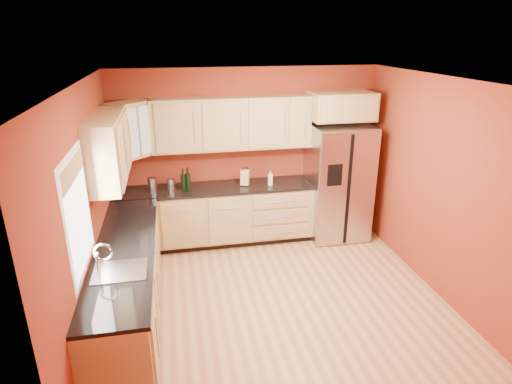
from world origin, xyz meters
TOP-DOWN VIEW (x-y plane):
  - floor at (0.00, 0.00)m, footprint 4.00×4.00m
  - ceiling at (0.00, 0.00)m, footprint 4.00×4.00m
  - wall_back at (0.00, 2.00)m, footprint 4.00×0.04m
  - wall_front at (0.00, -2.00)m, footprint 4.00×0.04m
  - wall_left at (-2.00, 0.00)m, footprint 0.04×4.00m
  - wall_right at (2.00, 0.00)m, footprint 0.04×4.00m
  - base_cabinets_back at (-0.55, 1.70)m, footprint 2.90×0.60m
  - base_cabinets_left at (-1.70, 0.00)m, footprint 0.60×2.80m
  - countertop_back at (-0.55, 1.69)m, footprint 2.90×0.62m
  - countertop_left at (-1.69, 0.00)m, footprint 0.62×2.80m
  - upper_cabinets_back at (-0.25, 1.83)m, footprint 2.30×0.33m
  - upper_cabinets_left at (-1.83, 0.72)m, footprint 0.33×1.35m
  - corner_upper_cabinet at (-1.67, 1.67)m, footprint 0.67×0.67m
  - over_fridge_cabinet at (1.35, 1.70)m, footprint 0.92×0.60m
  - refrigerator at (1.35, 1.62)m, footprint 0.90×0.75m
  - window at (-1.98, -0.50)m, footprint 0.03×0.90m
  - sink_faucet at (-1.69, -0.50)m, footprint 0.50×0.42m
  - canister_left at (-1.18, 1.65)m, footprint 0.14×0.14m
  - canister_right at (-1.44, 1.68)m, footprint 0.15×0.15m
  - wine_bottle_a at (-0.93, 1.64)m, footprint 0.09×0.09m
  - wine_bottle_b at (-1.00, 1.64)m, footprint 0.09×0.09m
  - knife_block at (-0.09, 1.69)m, footprint 0.15×0.14m
  - soap_dispenser at (0.28, 1.62)m, footprint 0.09×0.09m

SIDE VIEW (x-z plane):
  - floor at x=0.00m, z-range 0.00..0.00m
  - base_cabinets_back at x=-0.55m, z-range 0.00..0.88m
  - base_cabinets_left at x=-1.70m, z-range 0.00..0.88m
  - refrigerator at x=1.35m, z-range 0.00..1.78m
  - countertop_back at x=-0.55m, z-range 0.88..0.92m
  - countertop_left at x=-1.69m, z-range 0.88..0.92m
  - canister_left at x=-1.18m, z-range 0.92..1.10m
  - canister_right at x=-1.44m, z-range 0.92..1.12m
  - soap_dispenser at x=0.28m, z-range 0.92..1.13m
  - knife_block at x=-0.09m, z-range 0.92..1.16m
  - sink_faucet at x=-1.69m, z-range 0.92..1.22m
  - wine_bottle_b at x=-1.00m, z-range 0.92..1.24m
  - wine_bottle_a at x=-0.93m, z-range 0.92..1.26m
  - wall_back at x=0.00m, z-range 0.00..2.60m
  - wall_front at x=0.00m, z-range 0.00..2.60m
  - wall_left at x=-2.00m, z-range 0.00..2.60m
  - wall_right at x=2.00m, z-range 0.00..2.60m
  - window at x=-1.98m, z-range 1.05..2.05m
  - upper_cabinets_back at x=-0.25m, z-range 1.45..2.20m
  - upper_cabinets_left at x=-1.83m, z-range 1.45..2.20m
  - corner_upper_cabinet at x=-1.67m, z-range 1.45..2.20m
  - over_fridge_cabinet at x=1.35m, z-range 1.85..2.25m
  - ceiling at x=0.00m, z-range 2.60..2.60m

